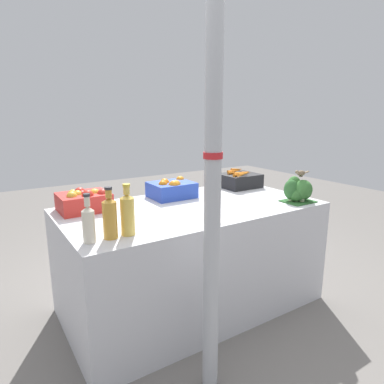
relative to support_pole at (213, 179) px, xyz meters
name	(u,v)px	position (x,y,z in m)	size (l,w,h in m)	color
ground_plane	(192,304)	(0.34, 0.71, -1.12)	(10.00, 10.00, 0.00)	slate
market_table	(192,256)	(0.34, 0.71, -0.73)	(1.80, 0.95, 0.77)	silver
support_pole	(213,179)	(0.00, 0.00, 0.00)	(0.09, 0.09, 2.23)	#B7BABF
apple_crate	(84,200)	(-0.34, 0.99, -0.27)	(0.32, 0.27, 0.15)	red
orange_crate	(172,189)	(0.34, 0.99, -0.28)	(0.32, 0.27, 0.15)	#2847B7
carrot_crate	(240,180)	(1.02, 1.00, -0.28)	(0.32, 0.28, 0.16)	black
broccoli_pile	(298,191)	(1.05, 0.38, -0.26)	(0.22, 0.19, 0.19)	#2D602D
juice_bottle_cloudy	(89,223)	(-0.48, 0.40, -0.24)	(0.06, 0.06, 0.26)	beige
juice_bottle_amber	(110,217)	(-0.37, 0.40, -0.23)	(0.08, 0.08, 0.28)	gold
juice_bottle_golden	(128,213)	(-0.27, 0.40, -0.23)	(0.08, 0.08, 0.28)	gold
pickle_jar	(212,211)	(0.27, 0.37, -0.29)	(0.10, 0.10, 0.10)	#DBBC56
sparrow_bird	(301,173)	(1.06, 0.37, -0.13)	(0.14, 0.04, 0.05)	#4C3D2D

